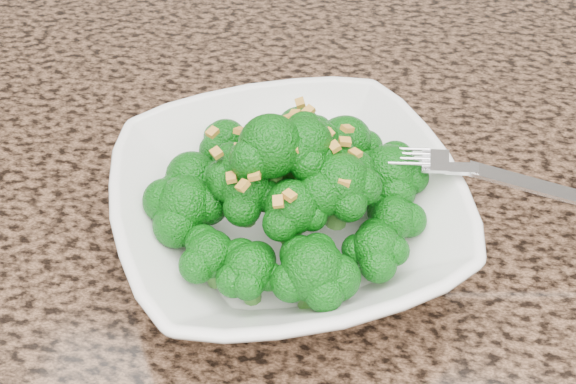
# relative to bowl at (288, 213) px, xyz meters

# --- Properties ---
(granite_counter) EXTENTS (1.64, 1.04, 0.03)m
(granite_counter) POSITION_rel_bowl_xyz_m (-0.09, 0.11, -0.04)
(granite_counter) COLOR brown
(granite_counter) RESTS_ON cabinet
(bowl) EXTENTS (0.32, 0.32, 0.06)m
(bowl) POSITION_rel_bowl_xyz_m (0.00, 0.00, 0.00)
(bowl) COLOR white
(bowl) RESTS_ON granite_counter
(broccoli_pile) EXTENTS (0.21, 0.21, 0.07)m
(broccoli_pile) POSITION_rel_bowl_xyz_m (0.00, 0.00, 0.07)
(broccoli_pile) COLOR #0B630D
(broccoli_pile) RESTS_ON bowl
(garlic_topping) EXTENTS (0.13, 0.13, 0.01)m
(garlic_topping) POSITION_rel_bowl_xyz_m (0.00, 0.00, 0.10)
(garlic_topping) COLOR gold
(garlic_topping) RESTS_ON broccoli_pile
(fork) EXTENTS (0.18, 0.03, 0.01)m
(fork) POSITION_rel_bowl_xyz_m (0.12, 0.02, 0.04)
(fork) COLOR silver
(fork) RESTS_ON bowl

